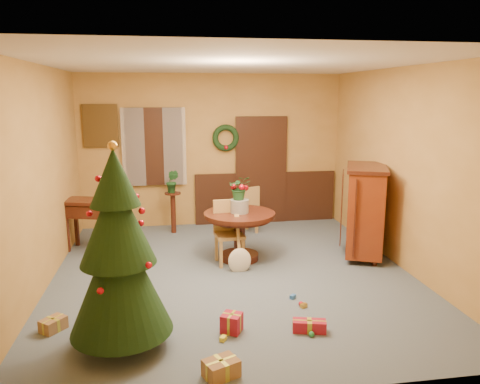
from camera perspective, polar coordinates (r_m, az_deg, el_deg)
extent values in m
plane|color=#3D4859|center=(6.73, -0.86, -10.05)|extent=(5.50, 5.50, 0.00)
plane|color=silver|center=(6.26, -0.94, 15.40)|extent=(5.50, 5.50, 0.00)
plane|color=olive|center=(9.04, -3.38, 5.06)|extent=(5.00, 0.00, 5.00)
plane|color=olive|center=(3.70, 5.19, -4.80)|extent=(5.00, 0.00, 5.00)
plane|color=olive|center=(6.48, -23.34, 1.45)|extent=(0.00, 5.50, 5.50)
plane|color=olive|center=(7.13, 19.42, 2.60)|extent=(0.00, 5.50, 5.50)
cube|color=black|center=(9.33, 3.14, -0.66)|extent=(2.80, 0.06, 1.00)
cube|color=black|center=(9.19, 2.59, 2.66)|extent=(1.00, 0.08, 2.10)
cube|color=white|center=(9.23, 2.55, 2.38)|extent=(0.80, 0.03, 1.90)
cube|color=black|center=(8.94, -10.42, 5.45)|extent=(1.05, 0.08, 1.45)
cube|color=white|center=(8.97, -10.42, 5.48)|extent=(0.88, 0.03, 1.25)
cube|color=white|center=(8.91, -12.88, 5.33)|extent=(0.42, 0.02, 1.45)
cube|color=white|center=(8.89, -7.97, 5.50)|extent=(0.42, 0.02, 1.45)
torus|color=black|center=(8.97, -1.75, 6.62)|extent=(0.51, 0.11, 0.51)
cube|color=#4C3819|center=(8.99, -16.63, 7.75)|extent=(0.62, 0.05, 0.78)
cube|color=gray|center=(9.02, -16.61, 7.77)|extent=(0.48, 0.02, 0.62)
cylinder|color=black|center=(7.12, -0.06, -2.76)|extent=(1.09, 1.09, 0.06)
cylinder|color=black|center=(7.13, -0.06, -3.21)|extent=(0.97, 0.97, 0.04)
cylinder|color=black|center=(7.21, -0.06, -5.45)|extent=(0.17, 0.17, 0.60)
cylinder|color=black|center=(7.31, -0.06, -7.84)|extent=(0.58, 0.58, 0.10)
cylinder|color=slate|center=(7.09, -0.06, -1.73)|extent=(0.28, 0.28, 0.20)
imported|color=#1E4C23|center=(7.02, -0.06, 0.51)|extent=(0.33, 0.28, 0.36)
cube|color=olive|center=(7.03, -1.30, -5.29)|extent=(0.45, 0.45, 0.05)
cube|color=olive|center=(7.13, -1.65, -2.84)|extent=(0.41, 0.08, 0.49)
cube|color=olive|center=(7.29, -0.31, -6.56)|extent=(0.05, 0.05, 0.42)
cube|color=olive|center=(7.22, -2.89, -6.76)|extent=(0.05, 0.05, 0.42)
cube|color=olive|center=(6.99, 0.36, -7.39)|extent=(0.05, 0.05, 0.42)
cube|color=olive|center=(6.91, -2.33, -7.61)|extent=(0.05, 0.05, 0.42)
cube|color=olive|center=(8.59, 0.61, -2.34)|extent=(0.51, 0.51, 0.05)
cube|color=olive|center=(8.39, 1.29, -0.94)|extent=(0.36, 0.20, 0.46)
cube|color=olive|center=(8.44, 0.35, -4.11)|extent=(0.05, 0.05, 0.39)
cube|color=olive|center=(8.61, 2.04, -3.78)|extent=(0.05, 0.05, 0.39)
cube|color=olive|center=(8.68, -0.83, -3.65)|extent=(0.05, 0.05, 0.39)
cube|color=olive|center=(8.85, 0.84, -3.34)|extent=(0.05, 0.05, 0.39)
cylinder|color=black|center=(8.69, -8.13, -2.59)|extent=(0.09, 0.09, 0.73)
cylinder|color=black|center=(8.60, -8.20, -0.17)|extent=(0.29, 0.29, 0.03)
imported|color=#19471E|center=(8.56, -8.25, 1.30)|extent=(0.29, 0.26, 0.42)
cylinder|color=#382111|center=(5.08, -14.07, -16.74)|extent=(0.13, 0.13, 0.22)
cone|color=black|center=(4.80, -14.47, -9.66)|extent=(1.01, 1.01, 1.20)
cone|color=black|center=(4.63, -14.82, -3.28)|extent=(0.74, 0.74, 0.87)
cone|color=black|center=(4.54, -15.09, 1.78)|extent=(0.48, 0.48, 0.55)
sphere|color=gold|center=(4.50, -15.29, 5.47)|extent=(0.09, 0.09, 0.09)
cube|color=black|center=(7.92, -17.46, -1.11)|extent=(1.04, 0.71, 0.06)
cube|color=black|center=(7.96, -17.40, -2.12)|extent=(0.97, 0.65, 0.20)
cube|color=black|center=(8.09, -20.09, -4.11)|extent=(0.15, 0.34, 0.78)
cube|color=black|center=(7.98, -14.42, -3.98)|extent=(0.15, 0.34, 0.78)
cube|color=#561809|center=(7.54, 14.97, -2.16)|extent=(0.89, 1.18, 1.31)
cube|color=black|center=(7.42, 15.24, 2.88)|extent=(0.97, 1.26, 0.05)
cylinder|color=black|center=(7.36, 16.09, -8.22)|extent=(0.07, 0.07, 0.10)
cylinder|color=black|center=(8.12, 13.45, -6.17)|extent=(0.07, 0.07, 0.10)
cube|color=brown|center=(4.52, -2.31, -20.68)|extent=(0.36, 0.32, 0.16)
cube|color=#A8A62D|center=(4.52, -2.31, -20.68)|extent=(0.29, 0.15, 0.16)
cube|color=#A8A62D|center=(4.52, -2.31, -20.68)|extent=(0.13, 0.22, 0.16)
cube|color=maroon|center=(5.22, -1.02, -15.66)|extent=(0.27, 0.27, 0.20)
cube|color=#A8A62D|center=(5.22, -1.02, -15.66)|extent=(0.19, 0.12, 0.20)
cube|color=#A8A62D|center=(5.22, -1.02, -15.66)|extent=(0.12, 0.19, 0.20)
cube|color=brown|center=(5.63, -21.80, -14.76)|extent=(0.30, 0.31, 0.14)
cube|color=#A8A62D|center=(5.63, -21.80, -14.76)|extent=(0.19, 0.22, 0.14)
cube|color=#A8A62D|center=(5.63, -21.80, -14.76)|extent=(0.16, 0.14, 0.14)
cube|color=maroon|center=(5.29, 8.45, -15.84)|extent=(0.38, 0.23, 0.13)
cube|color=#A8A62D|center=(5.29, 8.45, -15.84)|extent=(0.36, 0.11, 0.13)
cube|color=#A8A62D|center=(5.29, 8.45, -15.84)|extent=(0.08, 0.16, 0.13)
cube|color=#275BAC|center=(6.03, 6.46, -12.57)|extent=(0.09, 0.09, 0.05)
sphere|color=#23813F|center=(5.20, 8.71, -16.76)|extent=(0.06, 0.06, 0.06)
cube|color=yellow|center=(5.09, -2.07, -17.41)|extent=(0.09, 0.09, 0.05)
sphere|color=red|center=(5.85, 7.45, -13.37)|extent=(0.06, 0.06, 0.06)
cube|color=gold|center=(5.82, 7.77, -13.55)|extent=(0.09, 0.08, 0.05)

